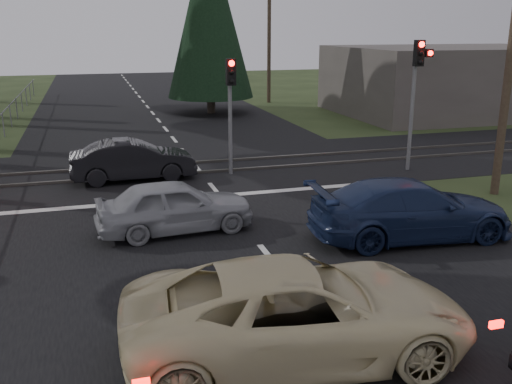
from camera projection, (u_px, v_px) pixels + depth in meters
name	position (u px, v px, depth m)	size (l,w,h in m)	color
ground	(319.00, 318.00, 10.42)	(120.00, 120.00, 0.00)	#243116
road	(208.00, 182.00, 19.64)	(14.00, 100.00, 0.01)	black
rail_corridor	(197.00, 168.00, 21.48)	(120.00, 8.00, 0.01)	black
stop_line	(220.00, 196.00, 17.97)	(13.00, 0.35, 0.00)	silver
rail_near	(202.00, 172.00, 20.73)	(120.00, 0.12, 0.10)	#59544C
rail_far	(194.00, 163.00, 22.20)	(120.00, 0.12, 0.10)	#59544C
traffic_signal_right	(417.00, 80.00, 20.26)	(0.68, 0.48, 4.70)	slate
traffic_signal_center	(231.00, 97.00, 19.75)	(0.32, 0.48, 4.10)	slate
utility_pole_mid	(269.00, 33.00, 39.05)	(1.80, 0.26, 9.00)	#4C3D2D
utility_pole_far	(200.00, 31.00, 62.10)	(1.80, 0.26, 9.00)	#4C3D2D
conifer_tree	(209.00, 12.00, 33.66)	(5.20, 5.20, 11.00)	#473D33
fence_left	(9.00, 132.00, 29.06)	(0.10, 36.00, 1.20)	slate
building_right	(455.00, 80.00, 34.99)	(14.00, 10.00, 4.00)	#59514C
cream_coupe	(298.00, 311.00, 9.07)	(2.58, 5.59, 1.55)	beige
silver_car	(175.00, 206.00, 14.69)	(1.62, 4.03, 1.37)	#96979D
blue_sedan	(411.00, 210.00, 14.21)	(2.08, 5.11, 1.48)	#162244
dark_car_far	(133.00, 160.00, 19.68)	(1.47, 4.23, 1.39)	black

